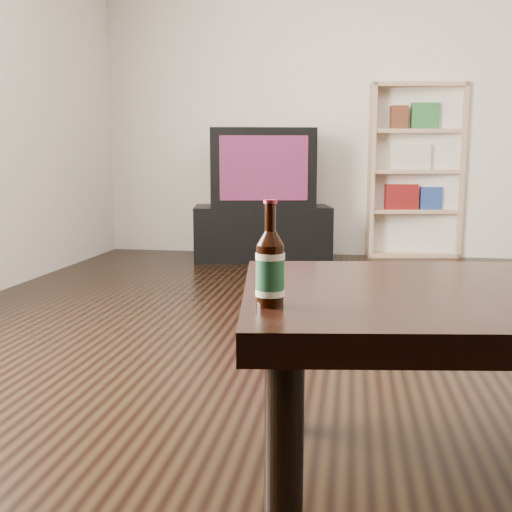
# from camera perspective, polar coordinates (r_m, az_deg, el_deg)

# --- Properties ---
(floor) EXTENTS (5.00, 6.00, 0.01)m
(floor) POSITION_cam_1_polar(r_m,az_deg,el_deg) (2.43, 16.21, -10.91)
(floor) COLOR black
(floor) RESTS_ON ground
(wall_back) EXTENTS (5.00, 0.02, 2.70)m
(wall_back) POSITION_cam_1_polar(r_m,az_deg,el_deg) (5.32, 12.86, 14.58)
(wall_back) COLOR beige
(wall_back) RESTS_ON ground
(tv_stand) EXTENTS (1.20, 0.77, 0.45)m
(tv_stand) POSITION_cam_1_polar(r_m,az_deg,el_deg) (5.02, 0.57, 2.26)
(tv_stand) COLOR black
(tv_stand) RESTS_ON floor
(tv) EXTENTS (0.93, 0.68, 0.63)m
(tv) POSITION_cam_1_polar(r_m,az_deg,el_deg) (4.98, 0.58, 8.40)
(tv) COLOR black
(tv) RESTS_ON tv_stand
(bookshelf) EXTENTS (0.83, 0.48, 1.45)m
(bookshelf) POSITION_cam_1_polar(r_m,az_deg,el_deg) (5.39, 14.53, 8.13)
(bookshelf) COLOR tan
(bookshelf) RESTS_ON floor
(beer_bottle) EXTENTS (0.06, 0.06, 0.22)m
(beer_bottle) POSITION_cam_1_polar(r_m,az_deg,el_deg) (1.25, 1.35, -1.25)
(beer_bottle) COLOR black
(beer_bottle) RESTS_ON coffee_table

